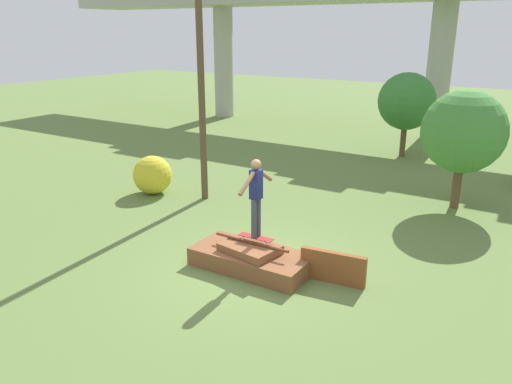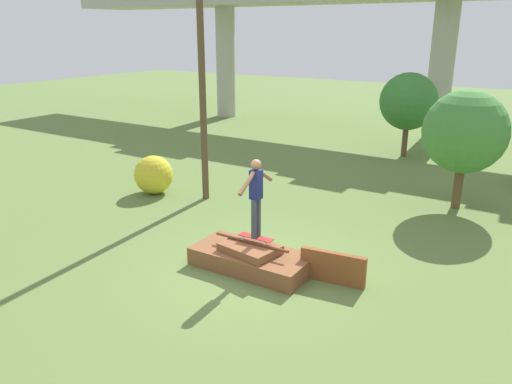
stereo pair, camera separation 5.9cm
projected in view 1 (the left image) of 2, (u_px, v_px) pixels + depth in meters
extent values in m
plane|color=olive|center=(251.00, 268.00, 10.92)|extent=(80.00, 80.00, 0.00)
cube|color=brown|center=(251.00, 260.00, 10.86)|extent=(2.60, 1.25, 0.40)
cube|color=brown|center=(250.00, 248.00, 10.73)|extent=(1.33, 1.03, 0.19)
cylinder|color=brown|center=(251.00, 242.00, 10.73)|extent=(1.83, 0.06, 0.06)
cube|color=brown|center=(333.00, 267.00, 10.21)|extent=(1.37, 0.29, 0.67)
cube|color=maroon|center=(256.00, 237.00, 10.71)|extent=(0.80, 0.22, 0.01)
cylinder|color=silver|center=(269.00, 241.00, 10.67)|extent=(0.05, 0.03, 0.05)
cylinder|color=silver|center=(265.00, 244.00, 10.52)|extent=(0.05, 0.03, 0.05)
cylinder|color=silver|center=(247.00, 235.00, 10.94)|extent=(0.05, 0.03, 0.05)
cylinder|color=silver|center=(243.00, 238.00, 10.79)|extent=(0.05, 0.03, 0.05)
cylinder|color=#383D4C|center=(258.00, 217.00, 10.65)|extent=(0.12, 0.12, 0.87)
cylinder|color=#383D4C|center=(254.00, 219.00, 10.51)|extent=(0.12, 0.12, 0.87)
cube|color=#191E51|center=(256.00, 184.00, 10.34)|extent=(0.22, 0.21, 0.63)
sphere|color=brown|center=(256.00, 165.00, 10.21)|extent=(0.22, 0.22, 0.22)
cylinder|color=brown|center=(265.00, 175.00, 10.60)|extent=(0.10, 0.56, 0.40)
cylinder|color=brown|center=(247.00, 184.00, 10.01)|extent=(0.10, 0.56, 0.40)
cylinder|color=#A8A59E|center=(224.00, 63.00, 28.91)|extent=(1.10, 1.10, 6.19)
cylinder|color=#A8A59E|center=(439.00, 72.00, 22.80)|extent=(1.10, 1.10, 6.19)
cylinder|color=brown|center=(200.00, 60.00, 14.11)|extent=(0.20, 0.20, 8.26)
cylinder|color=brown|center=(456.00, 187.00, 14.44)|extent=(0.26, 0.26, 1.26)
sphere|color=#428438|center=(464.00, 131.00, 13.93)|extent=(2.33, 2.33, 2.33)
cylinder|color=brown|center=(403.00, 141.00, 20.28)|extent=(0.23, 0.23, 1.28)
sphere|color=#387A33|center=(407.00, 101.00, 19.78)|extent=(2.26, 2.26, 2.26)
sphere|color=gold|center=(153.00, 175.00, 15.68)|extent=(1.21, 1.21, 1.21)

